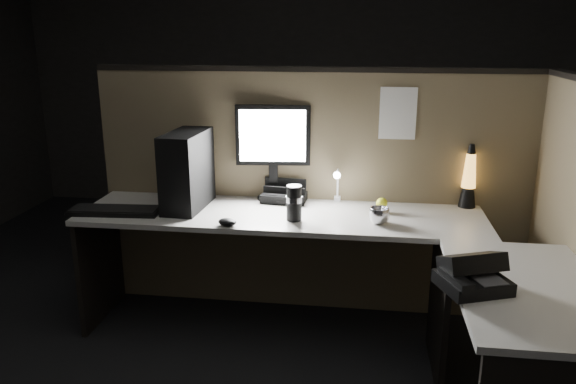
# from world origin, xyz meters

# --- Properties ---
(room_shell) EXTENTS (6.00, 6.00, 6.00)m
(room_shell) POSITION_xyz_m (0.00, 0.00, 1.62)
(room_shell) COLOR silver
(room_shell) RESTS_ON ground
(partition_back) EXTENTS (2.66, 0.06, 1.50)m
(partition_back) POSITION_xyz_m (0.00, 0.93, 0.75)
(partition_back) COLOR brown
(partition_back) RESTS_ON ground
(desk) EXTENTS (2.60, 1.60, 0.73)m
(desk) POSITION_xyz_m (0.18, 0.25, 0.58)
(desk) COLOR beige
(desk) RESTS_ON ground
(pc_tower) EXTENTS (0.21, 0.44, 0.45)m
(pc_tower) POSITION_xyz_m (-0.70, 0.64, 0.95)
(pc_tower) COLOR black
(pc_tower) RESTS_ON desk
(monitor) EXTENTS (0.45, 0.19, 0.58)m
(monitor) POSITION_xyz_m (-0.24, 0.88, 1.08)
(monitor) COLOR black
(monitor) RESTS_ON desk
(keyboard) EXTENTS (0.52, 0.21, 0.03)m
(keyboard) POSITION_xyz_m (-1.09, 0.47, 0.74)
(keyboard) COLOR black
(keyboard) RESTS_ON desk
(mouse) EXTENTS (0.12, 0.10, 0.04)m
(mouse) POSITION_xyz_m (-0.40, 0.35, 0.75)
(mouse) COLOR black
(mouse) RESTS_ON desk
(clip_lamp) EXTENTS (0.04, 0.17, 0.21)m
(clip_lamp) POSITION_xyz_m (0.16, 0.82, 0.86)
(clip_lamp) COLOR white
(clip_lamp) RESTS_ON desk
(organizer) EXTENTS (0.28, 0.25, 0.20)m
(organizer) POSITION_xyz_m (-0.16, 0.87, 0.77)
(organizer) COLOR black
(organizer) RESTS_ON desk
(lava_lamp) EXTENTS (0.10, 0.10, 0.38)m
(lava_lamp) POSITION_xyz_m (0.92, 0.87, 0.89)
(lava_lamp) COLOR black
(lava_lamp) RESTS_ON desk
(travel_mug) EXTENTS (0.09, 0.09, 0.20)m
(travel_mug) POSITION_xyz_m (-0.06, 0.49, 0.83)
(travel_mug) COLOR black
(travel_mug) RESTS_ON desk
(steel_mug) EXTENTS (0.13, 0.13, 0.09)m
(steel_mug) POSITION_xyz_m (0.40, 0.50, 0.77)
(steel_mug) COLOR silver
(steel_mug) RESTS_ON desk
(figurine) EXTENTS (0.06, 0.06, 0.06)m
(figurine) POSITION_xyz_m (0.42, 0.69, 0.79)
(figurine) COLOR yellow
(figurine) RESTS_ON desk
(pinned_paper) EXTENTS (0.21, 0.00, 0.30)m
(pinned_paper) POSITION_xyz_m (0.49, 0.90, 1.27)
(pinned_paper) COLOR white
(pinned_paper) RESTS_ON partition_back
(desk_phone) EXTENTS (0.31, 0.31, 0.15)m
(desk_phone) POSITION_xyz_m (0.76, -0.24, 0.79)
(desk_phone) COLOR black
(desk_phone) RESTS_ON desk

